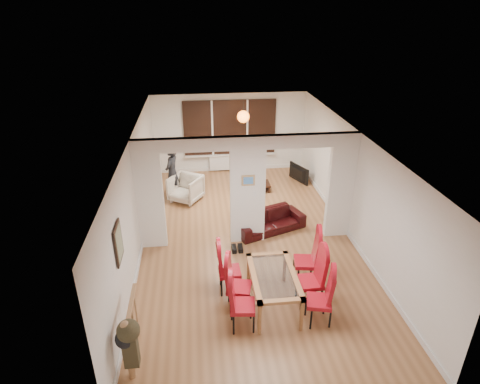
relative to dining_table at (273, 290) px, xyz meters
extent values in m
cube|color=#94623B|center=(-0.18, 2.36, -0.35)|extent=(5.00, 9.00, 0.01)
cube|color=white|center=(-0.18, 2.36, 0.95)|extent=(5.00, 0.18, 2.60)
cube|color=black|center=(-0.18, 6.80, 1.15)|extent=(3.00, 0.08, 1.80)
cube|color=white|center=(-0.18, 6.76, -0.05)|extent=(1.40, 0.08, 0.50)
sphere|color=orange|center=(0.12, 5.66, 1.80)|extent=(0.36, 0.36, 0.36)
cube|color=gray|center=(-2.65, -0.04, 1.25)|extent=(0.04, 0.52, 0.67)
cube|color=#4C8CD8|center=(-0.18, 2.26, 1.25)|extent=(0.30, 0.03, 0.25)
imported|color=black|center=(0.43, 2.73, -0.09)|extent=(1.89, 1.28, 0.52)
imported|color=#BCB09F|center=(-1.65, 4.66, 0.03)|extent=(1.11, 1.12, 0.75)
imported|color=black|center=(-2.02, 4.96, 0.42)|extent=(0.66, 0.56, 1.53)
imported|color=black|center=(1.82, 5.61, -0.08)|extent=(0.90, 0.48, 0.53)
cylinder|color=#143F19|center=(0.36, 5.16, 0.02)|extent=(0.06, 0.06, 0.26)
imported|color=black|center=(0.15, 5.20, -0.08)|extent=(0.22, 0.22, 0.05)
camera|label=1|loc=(-1.29, -5.84, 4.84)|focal=30.00mm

